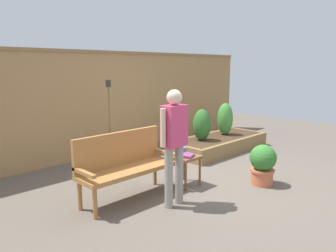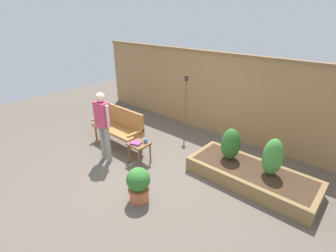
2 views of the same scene
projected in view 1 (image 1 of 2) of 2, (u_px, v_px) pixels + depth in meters
The scene contains 12 objects.
ground_plane at pixel (209, 181), 5.31m from camera, with size 14.00×14.00×0.00m, color #60564C.
fence_back at pixel (113, 102), 6.93m from camera, with size 8.40×0.14×2.16m.
garden_bench at pixel (124, 161), 4.56m from camera, with size 1.44×0.48×0.94m.
side_table at pixel (185, 161), 5.08m from camera, with size 0.40×0.40×0.48m.
cup_on_table at pixel (184, 150), 5.19m from camera, with size 0.11×0.08×0.09m.
book_on_table at pixel (187, 156), 5.00m from camera, with size 0.22×0.17×0.04m, color #7F3875.
potted_boxwood at pixel (263, 163), 5.12m from camera, with size 0.41×0.41×0.64m.
raised_planter_bed at pixel (219, 144), 7.26m from camera, with size 2.40×1.00×0.30m.
shrub_near_bench at pixel (202, 125), 6.86m from camera, with size 0.38×0.38×0.66m.
shrub_far_corner at pixel (225, 119), 7.43m from camera, with size 0.35×0.35×0.72m.
tiki_torch at pixel (109, 106), 6.11m from camera, with size 0.10×0.10×1.60m.
person_by_bench at pixel (174, 138), 4.25m from camera, with size 0.47×0.20×1.56m.
Camera 1 is at (-4.03, -3.13, 1.86)m, focal length 34.90 mm.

